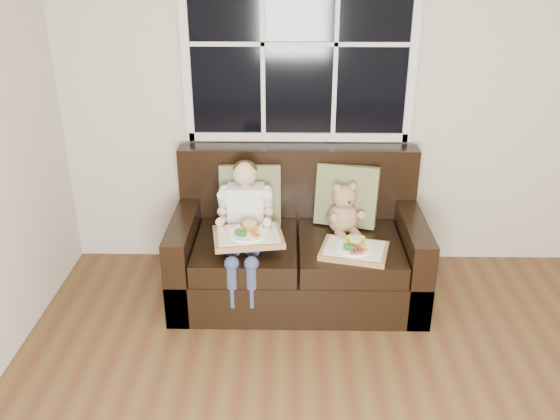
{
  "coord_description": "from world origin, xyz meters",
  "views": [
    {
      "loc": [
        -0.59,
        -1.65,
        2.29
      ],
      "look_at": [
        -0.65,
        1.85,
        0.69
      ],
      "focal_mm": 38.0,
      "sensor_mm": 36.0,
      "label": 1
    }
  ],
  "objects_px": {
    "teddy_bear": "(343,212)",
    "child": "(245,215)",
    "tray_left": "(248,235)",
    "tray_right": "(354,249)",
    "loveseat": "(298,250)"
  },
  "relations": [
    {
      "from": "loveseat",
      "to": "tray_left",
      "type": "relative_size",
      "value": 3.49
    },
    {
      "from": "child",
      "to": "teddy_bear",
      "type": "xyz_separation_m",
      "value": [
        0.66,
        0.13,
        -0.03
      ]
    },
    {
      "from": "loveseat",
      "to": "tray_left",
      "type": "bearing_deg",
      "value": -136.95
    },
    {
      "from": "child",
      "to": "tray_right",
      "type": "bearing_deg",
      "value": -14.3
    },
    {
      "from": "loveseat",
      "to": "tray_right",
      "type": "distance_m",
      "value": 0.5
    },
    {
      "from": "loveseat",
      "to": "teddy_bear",
      "type": "xyz_separation_m",
      "value": [
        0.31,
        0.01,
        0.29
      ]
    },
    {
      "from": "loveseat",
      "to": "child",
      "type": "xyz_separation_m",
      "value": [
        -0.35,
        -0.12,
        0.32
      ]
    },
    {
      "from": "child",
      "to": "teddy_bear",
      "type": "distance_m",
      "value": 0.68
    },
    {
      "from": "teddy_bear",
      "to": "child",
      "type": "bearing_deg",
      "value": 175.67
    },
    {
      "from": "child",
      "to": "tray_left",
      "type": "distance_m",
      "value": 0.2
    },
    {
      "from": "loveseat",
      "to": "tray_right",
      "type": "xyz_separation_m",
      "value": [
        0.36,
        -0.3,
        0.17
      ]
    },
    {
      "from": "loveseat",
      "to": "tray_left",
      "type": "height_order",
      "value": "loveseat"
    },
    {
      "from": "tray_left",
      "to": "tray_right",
      "type": "bearing_deg",
      "value": -9.26
    },
    {
      "from": "teddy_bear",
      "to": "loveseat",
      "type": "bearing_deg",
      "value": 166.87
    },
    {
      "from": "child",
      "to": "tray_right",
      "type": "xyz_separation_m",
      "value": [
        0.71,
        -0.18,
        -0.15
      ]
    }
  ]
}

